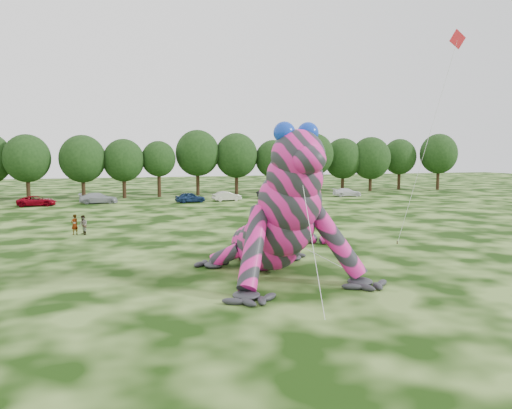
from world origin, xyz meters
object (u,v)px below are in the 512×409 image
Objects in this scene: car_3 at (98,198)px; car_7 at (347,192)px; tree_6 at (27,168)px; car_2 at (37,201)px; car_5 at (227,196)px; spectator_3 at (269,206)px; flying_kite at (453,55)px; car_6 at (274,193)px; spectator_2 at (298,205)px; tree_9 at (159,169)px; tree_12 at (273,167)px; tree_10 at (198,163)px; tree_16 at (399,164)px; tree_7 at (83,167)px; car_4 at (190,197)px; tree_13 at (314,163)px; tree_11 at (236,164)px; inflatable_gecko at (264,198)px; spectator_0 at (75,225)px; tree_17 at (438,162)px; tree_14 at (343,165)px; tree_15 at (371,164)px.

car_3 reaches higher than car_7.
car_2 is at bearing -76.49° from tree_6.
car_5 is 16.10m from spectator_3.
flying_kite is 44.24m from car_7.
car_5 is at bearing 110.01° from car_6.
car_6 is 17.44m from spectator_2.
tree_12 reaches higher than tree_9.
tree_10 is at bearing 4.34° from tree_6.
tree_16 reaches higher than spectator_3.
tree_10 is 2.19× the size of car_2.
tree_10 is 1.12× the size of tree_16.
car_7 is 25.77m from spectator_3.
car_5 is 2.64× the size of spectator_2.
tree_10 is (17.48, 1.77, 0.51)m from tree_7.
car_4 is (-41.34, -12.20, -3.99)m from tree_16.
tree_12 is 25.49m from tree_16.
tree_12 is at bearing -53.68° from car_5.
tree_16 reaches higher than car_5.
tree_9 is 1.81× the size of car_2.
car_7 is at bearing -93.21° from car_5.
tree_9 is at bearing 179.52° from tree_13.
tree_11 is at bearing -45.88° from car_4.
tree_13 is at bearing -76.83° from car_2.
tree_9 is 12.47m from car_3.
spectator_3 is (-16.80, -25.43, -4.12)m from tree_13.
tree_10 is (24.95, 1.89, 0.51)m from tree_6.
inflatable_gecko is 28.89m from spectator_2.
car_3 is (2.08, -7.22, -4.01)m from tree_7.
flying_kite is 3.49× the size of car_7.
tree_13 is 50.35m from spectator_0.
tree_6 is at bearing 61.67° from car_4.
tree_17 is 2.04× the size of car_3.
tree_10 is at bearing -178.80° from tree_16.
tree_12 reaches higher than car_5.
car_3 is at bearing 96.68° from car_6.
tree_14 is 12.01m from tree_16.
car_3 is at bearing -80.57° from car_2.
tree_13 is at bearing 0.50° from tree_7.
tree_13 reaches higher than car_4.
inflatable_gecko is at bearing -155.96° from car_2.
tree_11 reaches higher than tree_15.
car_5 is 0.92× the size of car_7.
tree_7 is 11.17m from tree_9.
inflatable_gecko is 1.82× the size of tree_16.
car_3 is (-46.48, -8.18, -4.08)m from tree_15.
inflatable_gecko is 45.82m from car_6.
car_2 is 1.17× the size of car_4.
car_2 is at bearing 100.58° from car_7.
spectator_2 is (-5.81, -25.24, -3.71)m from tree_12.
car_2 is 19.77m from car_4.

